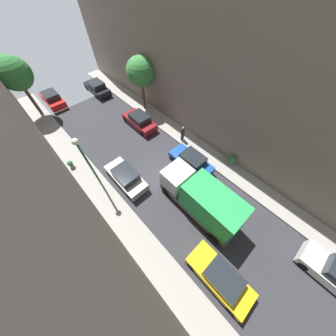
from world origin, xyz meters
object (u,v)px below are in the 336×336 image
object	(u,v)px
potted_plant_2	(232,160)
parked_car_left_2	(126,177)
parked_car_right_2	(140,121)
parked_car_right_3	(97,88)
street_tree_0	(14,74)
delivery_truck	(202,199)
pedestrian	(183,133)
potted_plant_0	(70,164)
parked_car_left_3	(52,99)
parked_car_left_1	(220,277)
lamp_post	(87,160)
street_tree_1	(140,72)
parked_car_right_1	(191,161)

from	to	relation	value
potted_plant_2	parked_car_left_2	bearing A→B (deg)	148.34
parked_car_right_2	parked_car_right_3	world-z (taller)	same
street_tree_0	delivery_truck	bearing A→B (deg)	-77.29
delivery_truck	pedestrian	world-z (taller)	delivery_truck
potted_plant_0	parked_car_left_3	bearing A→B (deg)	75.52
parked_car_left_1	parked_car_left_2	world-z (taller)	same
parked_car_left_1	potted_plant_2	bearing A→B (deg)	30.27
street_tree_0	potted_plant_2	world-z (taller)	street_tree_0
potted_plant_0	lamp_post	world-z (taller)	lamp_post
potted_plant_0	potted_plant_2	size ratio (longest dim) A/B	0.81
street_tree_1	lamp_post	distance (m)	11.65
parked_car_right_3	potted_plant_2	distance (m)	19.73
parked_car_right_3	lamp_post	distance (m)	15.70
pedestrian	street_tree_1	xyz separation A→B (m)	(0.58, 7.04, 3.39)
parked_car_left_1	potted_plant_0	xyz separation A→B (m)	(-2.88, 14.82, -0.13)
parked_car_right_1	lamp_post	size ratio (longest dim) A/B	0.72
parked_car_right_1	parked_car_right_3	bearing A→B (deg)	90.00
parked_car_right_2	parked_car_right_3	size ratio (longest dim) A/B	1.00
parked_car_right_2	street_tree_1	size ratio (longest dim) A/B	0.72
parked_car_left_1	lamp_post	world-z (taller)	lamp_post
parked_car_left_1	lamp_post	size ratio (longest dim) A/B	0.72
street_tree_0	lamp_post	world-z (taller)	street_tree_0
potted_plant_0	lamp_post	distance (m)	5.29
parked_car_left_3	street_tree_1	bearing A→B (deg)	-48.01
parked_car_left_2	potted_plant_0	world-z (taller)	parked_car_left_2
parked_car_right_1	potted_plant_0	size ratio (longest dim) A/B	5.31
delivery_truck	street_tree_0	distance (m)	21.67
parked_car_right_3	potted_plant_0	bearing A→B (deg)	-130.88
parked_car_right_2	street_tree_0	size ratio (longest dim) A/B	0.66
parked_car_left_2	delivery_truck	xyz separation A→B (m)	(2.70, -6.09, 1.07)
delivery_truck	potted_plant_2	world-z (taller)	delivery_truck
parked_car_left_2	lamp_post	xyz separation A→B (m)	(-1.90, 0.84, 3.24)
parked_car_right_3	potted_plant_2	size ratio (longest dim) A/B	4.31
pedestrian	lamp_post	world-z (taller)	lamp_post
potted_plant_0	potted_plant_2	distance (m)	15.00
delivery_truck	street_tree_1	bearing A→B (deg)	69.02
parked_car_right_2	street_tree_1	bearing A→B (deg)	41.89
street_tree_1	parked_car_left_3	bearing A→B (deg)	131.99
parked_car_left_3	parked_car_left_1	bearing A→B (deg)	-90.00
street_tree_0	lamp_post	bearing A→B (deg)	-89.52
parked_car_left_3	lamp_post	xyz separation A→B (m)	(-1.90, -15.10, 3.24)
delivery_truck	potted_plant_0	bearing A→B (deg)	117.13
parked_car_right_3	lamp_post	bearing A→B (deg)	-118.38
street_tree_0	potted_plant_0	size ratio (longest dim) A/B	8.04
street_tree_0	lamp_post	distance (m)	14.02
parked_car_right_1	parked_car_right_3	xyz separation A→B (m)	(0.00, 17.07, 0.00)
potted_plant_2	street_tree_0	bearing A→B (deg)	117.43
lamp_post	parked_car_right_3	bearing A→B (deg)	61.62
parked_car_right_3	delivery_truck	size ratio (longest dim) A/B	0.64
parked_car_left_1	potted_plant_2	distance (m)	9.67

